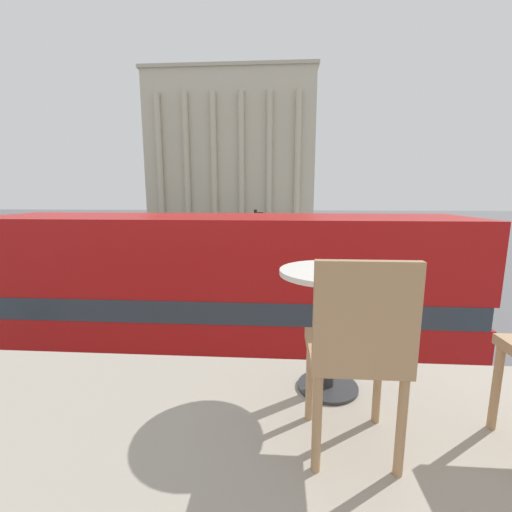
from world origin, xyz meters
name	(u,v)px	position (x,y,z in m)	size (l,w,h in m)	color
double_decker_bus	(227,299)	(-0.06, 5.09, 2.35)	(10.26, 2.63, 4.21)	black
cafe_dining_table	(331,303)	(1.40, -0.35, 4.06)	(0.60, 0.60, 0.73)	#2D2D30
cafe_chair_0	(357,347)	(1.43, -0.88, 4.04)	(0.40, 0.40, 0.91)	#A87F56
plaza_building_left	(234,152)	(-6.77, 57.62, 11.74)	(26.75, 14.84, 23.48)	beige
traffic_light_near	(257,247)	(0.27, 10.64, 2.67)	(0.42, 0.24, 4.11)	black
traffic_light_mid	(256,234)	(-0.37, 19.49, 2.19)	(0.42, 0.24, 3.32)	black
pedestrian_blue	(330,235)	(5.80, 29.38, 0.97)	(0.32, 0.32, 1.69)	#282B33
pedestrian_red	(300,238)	(2.87, 27.06, 0.97)	(0.32, 0.32, 1.69)	#282B33
pedestrian_olive	(344,247)	(5.73, 22.20, 0.97)	(0.32, 0.32, 1.68)	#282B33
pedestrian_grey	(213,233)	(-5.30, 30.28, 0.99)	(0.32, 0.32, 1.71)	#282B33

